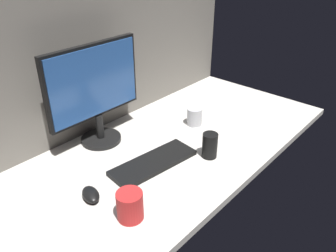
# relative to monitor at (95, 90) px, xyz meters

# --- Properties ---
(ground_plane) EXTENTS (1.80, 0.80, 0.03)m
(ground_plane) POSITION_rel_monitor_xyz_m (0.10, -0.25, -0.26)
(ground_plane) COLOR beige
(cubicle_wall_back) EXTENTS (1.80, 0.05, 0.68)m
(cubicle_wall_back) POSITION_rel_monitor_xyz_m (0.10, 0.12, 0.09)
(cubicle_wall_back) COLOR slate
(cubicle_wall_back) RESTS_ON ground_plane
(monitor) EXTENTS (0.46, 0.18, 0.44)m
(monitor) POSITION_rel_monitor_xyz_m (0.00, 0.00, 0.00)
(monitor) COLOR black
(monitor) RESTS_ON ground_plane
(keyboard) EXTENTS (0.38, 0.17, 0.02)m
(keyboard) POSITION_rel_monitor_xyz_m (0.02, -0.31, -0.24)
(keyboard) COLOR black
(keyboard) RESTS_ON ground_plane
(mouse) EXTENTS (0.08, 0.11, 0.03)m
(mouse) POSITION_rel_monitor_xyz_m (-0.27, -0.29, -0.23)
(mouse) COLOR black
(mouse) RESTS_ON ground_plane
(mug_black_travel) EXTENTS (0.06, 0.06, 0.11)m
(mug_black_travel) POSITION_rel_monitor_xyz_m (0.22, -0.45, -0.19)
(mug_black_travel) COLOR black
(mug_black_travel) RESTS_ON ground_plane
(mug_red_plastic) EXTENTS (0.09, 0.09, 0.10)m
(mug_red_plastic) POSITION_rel_monitor_xyz_m (-0.24, -0.46, -0.20)
(mug_red_plastic) COLOR red
(mug_red_plastic) RESTS_ON ground_plane
(mug_steel) EXTENTS (0.07, 0.07, 0.09)m
(mug_steel) POSITION_rel_monitor_xyz_m (0.40, -0.23, -0.21)
(mug_steel) COLOR #B2B2B7
(mug_steel) RESTS_ON ground_plane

